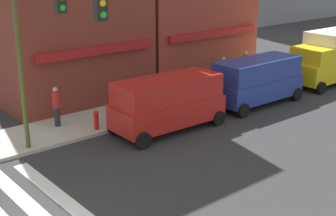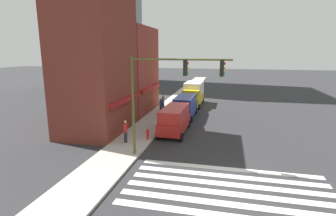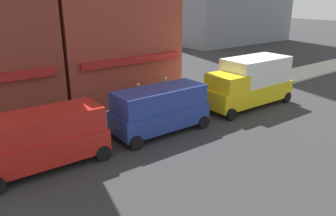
{
  "view_description": "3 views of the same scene",
  "coord_description": "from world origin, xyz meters",
  "px_view_note": "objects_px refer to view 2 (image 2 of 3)",
  "views": [
    {
      "loc": [
        -3.36,
        -10.0,
        7.27
      ],
      "look_at": [
        8.89,
        4.7,
        1.0
      ],
      "focal_mm": 50.0,
      "sensor_mm": 36.0,
      "label": 1
    },
    {
      "loc": [
        -13.01,
        0.31,
        7.09
      ],
      "look_at": [
        3.22,
        4.0,
        3.5
      ],
      "focal_mm": 28.0,
      "sensor_mm": 36.0,
      "label": 2
    },
    {
      "loc": [
        5.5,
        -7.9,
        6.7
      ],
      "look_at": [
        15.25,
        4.7,
        1.2
      ],
      "focal_mm": 35.0,
      "sensor_mm": 36.0,
      "label": 3
    }
  ],
  "objects_px": {
    "van_blue": "(185,106)",
    "pedestrian_grey_coat": "(163,102)",
    "traffic_signal": "(166,85)",
    "pedestrian_blue_shirt": "(161,106)",
    "van_red": "(174,119)",
    "box_truck_yellow": "(193,93)",
    "fire_hydrant": "(147,134)",
    "pedestrian_red_jacket": "(125,131)"
  },
  "relations": [
    {
      "from": "traffic_signal",
      "to": "pedestrian_red_jacket",
      "type": "height_order",
      "value": "traffic_signal"
    },
    {
      "from": "van_blue",
      "to": "box_truck_yellow",
      "type": "distance_m",
      "value": 6.96
    },
    {
      "from": "pedestrian_blue_shirt",
      "to": "fire_hydrant",
      "type": "xyz_separation_m",
      "value": [
        -9.0,
        -1.21,
        -0.46
      ]
    },
    {
      "from": "van_blue",
      "to": "pedestrian_grey_coat",
      "type": "height_order",
      "value": "van_blue"
    },
    {
      "from": "traffic_signal",
      "to": "pedestrian_blue_shirt",
      "type": "relative_size",
      "value": 3.85
    },
    {
      "from": "van_red",
      "to": "van_blue",
      "type": "relative_size",
      "value": 1.0
    },
    {
      "from": "traffic_signal",
      "to": "box_truck_yellow",
      "type": "distance_m",
      "value": 18.79
    },
    {
      "from": "pedestrian_grey_coat",
      "to": "fire_hydrant",
      "type": "height_order",
      "value": "pedestrian_grey_coat"
    },
    {
      "from": "van_red",
      "to": "fire_hydrant",
      "type": "distance_m",
      "value": 3.16
    },
    {
      "from": "pedestrian_red_jacket",
      "to": "pedestrian_blue_shirt",
      "type": "height_order",
      "value": "same"
    },
    {
      "from": "fire_hydrant",
      "to": "pedestrian_grey_coat",
      "type": "bearing_deg",
      "value": 7.41
    },
    {
      "from": "pedestrian_grey_coat",
      "to": "van_red",
      "type": "bearing_deg",
      "value": 145.7
    },
    {
      "from": "pedestrian_blue_shirt",
      "to": "traffic_signal",
      "type": "bearing_deg",
      "value": -9.61
    },
    {
      "from": "pedestrian_grey_coat",
      "to": "box_truck_yellow",
      "type": "bearing_deg",
      "value": -91.13
    },
    {
      "from": "box_truck_yellow",
      "to": "fire_hydrant",
      "type": "bearing_deg",
      "value": 175.03
    },
    {
      "from": "van_blue",
      "to": "pedestrian_red_jacket",
      "type": "bearing_deg",
      "value": 162.4
    },
    {
      "from": "van_blue",
      "to": "van_red",
      "type": "bearing_deg",
      "value": -179.36
    },
    {
      "from": "pedestrian_blue_shirt",
      "to": "van_blue",
      "type": "bearing_deg",
      "value": 53.05
    },
    {
      "from": "box_truck_yellow",
      "to": "pedestrian_grey_coat",
      "type": "bearing_deg",
      "value": 144.67
    },
    {
      "from": "pedestrian_blue_shirt",
      "to": "fire_hydrant",
      "type": "distance_m",
      "value": 9.1
    },
    {
      "from": "box_truck_yellow",
      "to": "pedestrian_blue_shirt",
      "type": "relative_size",
      "value": 3.53
    },
    {
      "from": "van_red",
      "to": "pedestrian_grey_coat",
      "type": "xyz_separation_m",
      "value": [
        8.58,
        3.15,
        -0.21
      ]
    },
    {
      "from": "traffic_signal",
      "to": "van_blue",
      "type": "bearing_deg",
      "value": 2.95
    },
    {
      "from": "pedestrian_blue_shirt",
      "to": "fire_hydrant",
      "type": "bearing_deg",
      "value": -18.11
    },
    {
      "from": "van_red",
      "to": "fire_hydrant",
      "type": "bearing_deg",
      "value": 147.81
    },
    {
      "from": "van_blue",
      "to": "box_truck_yellow",
      "type": "bearing_deg",
      "value": 0.64
    },
    {
      "from": "box_truck_yellow",
      "to": "fire_hydrant",
      "type": "height_order",
      "value": "box_truck_yellow"
    },
    {
      "from": "box_truck_yellow",
      "to": "pedestrian_red_jacket",
      "type": "distance_m",
      "value": 16.78
    },
    {
      "from": "pedestrian_red_jacket",
      "to": "van_blue",
      "type": "bearing_deg",
      "value": -33.7
    },
    {
      "from": "box_truck_yellow",
      "to": "pedestrian_blue_shirt",
      "type": "xyz_separation_m",
      "value": [
        -6.38,
        2.91,
        -0.51
      ]
    },
    {
      "from": "traffic_signal",
      "to": "box_truck_yellow",
      "type": "relative_size",
      "value": 1.09
    },
    {
      "from": "van_blue",
      "to": "pedestrian_grey_coat",
      "type": "bearing_deg",
      "value": 49.79
    },
    {
      "from": "van_blue",
      "to": "pedestrian_grey_coat",
      "type": "relative_size",
      "value": 2.84
    },
    {
      "from": "box_truck_yellow",
      "to": "pedestrian_grey_coat",
      "type": "height_order",
      "value": "box_truck_yellow"
    },
    {
      "from": "van_blue",
      "to": "traffic_signal",
      "type": "bearing_deg",
      "value": -176.41
    },
    {
      "from": "pedestrian_red_jacket",
      "to": "van_red",
      "type": "bearing_deg",
      "value": -56.02
    },
    {
      "from": "van_red",
      "to": "pedestrian_red_jacket",
      "type": "xyz_separation_m",
      "value": [
        -3.67,
        3.14,
        -0.21
      ]
    },
    {
      "from": "van_red",
      "to": "pedestrian_blue_shirt",
      "type": "xyz_separation_m",
      "value": [
        6.43,
        2.91,
        -0.21
      ]
    },
    {
      "from": "traffic_signal",
      "to": "pedestrian_blue_shirt",
      "type": "distance_m",
      "value": 13.19
    },
    {
      "from": "van_red",
      "to": "pedestrian_grey_coat",
      "type": "bearing_deg",
      "value": 21.42
    },
    {
      "from": "van_red",
      "to": "box_truck_yellow",
      "type": "xyz_separation_m",
      "value": [
        12.81,
        0.0,
        0.3
      ]
    },
    {
      "from": "pedestrian_red_jacket",
      "to": "pedestrian_blue_shirt",
      "type": "relative_size",
      "value": 1.0
    }
  ]
}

